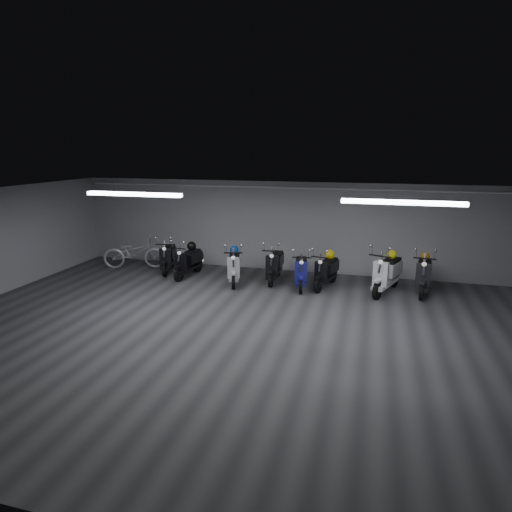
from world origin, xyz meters
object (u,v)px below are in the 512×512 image
(bicycle, at_px, (134,249))
(scooter_0, at_px, (168,253))
(scooter_3, at_px, (275,260))
(scooter_9, at_px, (424,269))
(scooter_5, at_px, (326,266))
(scooter_4, at_px, (301,266))
(helmet_0, at_px, (234,250))
(helmet_4, at_px, (392,255))
(scooter_6, at_px, (387,267))
(helmet_3, at_px, (330,254))
(helmet_1, at_px, (192,246))
(scooter_2, at_px, (234,262))
(scooter_1, at_px, (188,257))
(helmet_2, at_px, (425,256))

(bicycle, bearing_deg, scooter_0, -114.46)
(scooter_3, xyz_separation_m, scooter_9, (4.07, -0.02, 0.04))
(scooter_9, bearing_deg, scooter_5, -168.54)
(scooter_4, bearing_deg, helmet_0, 167.03)
(scooter_5, height_order, helmet_4, scooter_5)
(scooter_3, distance_m, scooter_9, 4.07)
(scooter_6, height_order, helmet_4, scooter_6)
(bicycle, bearing_deg, helmet_3, -111.31)
(helmet_1, bearing_deg, scooter_2, -16.72)
(scooter_2, xyz_separation_m, helmet_4, (4.31, 0.44, 0.38))
(scooter_1, distance_m, scooter_6, 5.74)
(scooter_9, height_order, helmet_3, scooter_9)
(scooter_5, height_order, helmet_2, scooter_5)
(scooter_2, height_order, scooter_3, scooter_3)
(scooter_3, bearing_deg, helmet_3, -0.99)
(scooter_9, bearing_deg, scooter_1, -170.51)
(helmet_3, bearing_deg, scooter_6, -10.70)
(scooter_2, xyz_separation_m, scooter_3, (1.09, 0.46, 0.01))
(helmet_1, bearing_deg, helmet_2, 2.09)
(scooter_1, xyz_separation_m, helmet_3, (4.19, 0.27, 0.28))
(scooter_6, height_order, helmet_2, scooter_6)
(scooter_2, distance_m, helmet_1, 1.59)
(scooter_5, distance_m, helmet_3, 0.37)
(helmet_2, bearing_deg, scooter_4, -169.45)
(scooter_4, xyz_separation_m, scooter_6, (2.28, 0.11, 0.10))
(scooter_5, xyz_separation_m, helmet_4, (1.71, 0.17, 0.40))
(scooter_5, relative_size, scooter_9, 0.89)
(bicycle, distance_m, helmet_2, 8.80)
(helmet_3, bearing_deg, helmet_1, -179.46)
(helmet_2, xyz_separation_m, helmet_3, (-2.53, -0.20, -0.06))
(scooter_3, xyz_separation_m, helmet_2, (4.10, 0.23, 0.32))
(helmet_0, relative_size, helmet_4, 1.02)
(scooter_6, height_order, helmet_3, scooter_6)
(scooter_6, xyz_separation_m, helmet_0, (-4.28, 0.03, 0.20))
(bicycle, relative_size, helmet_2, 8.50)
(scooter_1, xyz_separation_m, scooter_6, (5.74, -0.03, 0.10))
(helmet_0, bearing_deg, helmet_2, 5.07)
(scooter_9, bearing_deg, helmet_3, -173.48)
(scooter_1, height_order, scooter_9, scooter_9)
(scooter_2, relative_size, scooter_4, 1.03)
(scooter_4, distance_m, scooter_9, 3.25)
(scooter_4, xyz_separation_m, scooter_5, (0.67, 0.18, -0.01))
(scooter_4, relative_size, scooter_5, 1.01)
(scooter_1, bearing_deg, helmet_2, 10.94)
(scooter_0, height_order, scooter_9, scooter_9)
(helmet_0, distance_m, helmet_3, 2.74)
(helmet_3, bearing_deg, scooter_5, -105.27)
(scooter_0, height_order, helmet_4, scooter_0)
(bicycle, xyz_separation_m, helmet_4, (7.92, -0.22, 0.39))
(scooter_5, xyz_separation_m, helmet_0, (-2.67, -0.04, 0.31))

